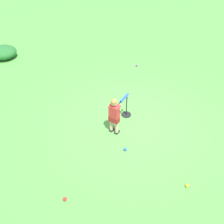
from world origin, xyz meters
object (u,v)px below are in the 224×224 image
(child_batter, at_px, (115,113))
(play_ball_near_batter, at_px, (125,149))
(play_ball_far_left, at_px, (187,186))
(batting_tee, at_px, (126,112))
(play_ball_by_bucket, at_px, (65,199))
(play_ball_behind_batter, at_px, (137,65))

(child_batter, xyz_separation_m, play_ball_near_batter, (0.13, -0.73, -0.61))
(play_ball_far_left, bearing_deg, batting_tee, 106.40)
(child_batter, distance_m, play_ball_by_bucket, 2.41)
(play_ball_near_batter, bearing_deg, play_ball_far_left, -49.37)
(play_ball_behind_batter, xyz_separation_m, play_ball_near_batter, (-1.33, -4.01, 0.00))
(play_ball_behind_batter, height_order, play_ball_near_batter, play_ball_near_batter)
(play_ball_by_bucket, height_order, play_ball_behind_batter, play_ball_by_bucket)
(play_ball_behind_batter, distance_m, play_ball_far_left, 5.29)
(play_ball_near_batter, distance_m, play_ball_far_left, 1.68)
(child_batter, distance_m, play_ball_near_batter, 0.96)
(play_ball_far_left, relative_size, batting_tee, 0.14)
(child_batter, bearing_deg, play_ball_behind_batter, 66.06)
(play_ball_far_left, xyz_separation_m, batting_tee, (-0.77, 2.61, 0.06))
(play_ball_near_batter, bearing_deg, batting_tee, 76.31)
(play_ball_far_left, distance_m, batting_tee, 2.73)
(play_ball_far_left, height_order, batting_tee, batting_tee)
(play_ball_by_bucket, relative_size, play_ball_near_batter, 1.01)
(play_ball_far_left, bearing_deg, play_ball_near_batter, 130.63)
(play_ball_behind_batter, bearing_deg, play_ball_far_left, -92.54)
(play_ball_behind_batter, bearing_deg, play_ball_near_batter, -108.34)
(play_ball_by_bucket, xyz_separation_m, play_ball_behind_batter, (2.86, 5.14, -0.00))
(play_ball_near_batter, height_order, play_ball_far_left, play_ball_far_left)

